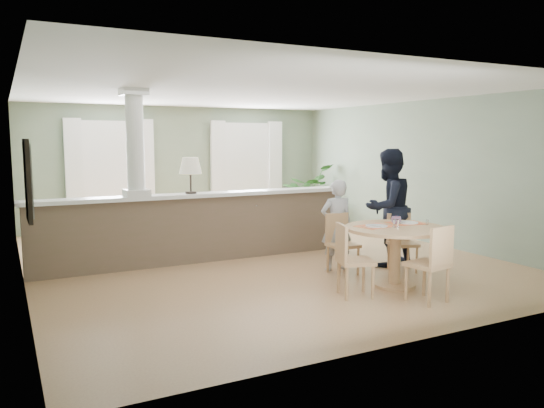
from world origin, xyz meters
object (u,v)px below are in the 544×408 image
sofa (173,222)px  houseplant (308,194)px  chair_far_man (401,239)px  chair_far_boy (341,240)px  chair_near (433,260)px  dining_table (395,239)px  child_person (336,225)px  man_person (388,208)px  chair_side (350,257)px

sofa → houseplant: houseplant is taller
sofa → chair_far_man: sofa is taller
chair_far_boy → chair_near: 1.73m
dining_table → sofa: bearing=114.6°
dining_table → chair_far_boy: 0.98m
houseplant → child_person: bearing=-115.5°
man_person → child_person: bearing=-17.7°
sofa → child_person: 3.36m
chair_far_man → houseplant: bearing=94.3°
chair_side → chair_far_boy: bearing=-11.5°
man_person → houseplant: bearing=-114.7°
dining_table → chair_side: bearing=-172.3°
houseplant → chair_far_man: size_ratio=1.62×
houseplant → chair_far_man: (-1.12, -4.59, -0.22)m
chair_far_boy → man_person: man_person is taller
chair_near → chair_side: 0.98m
sofa → chair_far_boy: same height
dining_table → man_person: 1.23m
sofa → chair_far_man: bearing=-36.1°
chair_side → houseplant: bearing=-8.6°
sofa → child_person: size_ratio=2.19×
chair_near → child_person: size_ratio=0.69×
sofa → chair_side: 4.26m
sofa → dining_table: 4.43m
chair_far_boy → chair_far_man: (0.90, -0.29, -0.01)m
houseplant → chair_near: houseplant is taller
chair_far_man → child_person: bearing=170.0°
man_person → chair_side: bearing=26.5°
dining_table → chair_far_boy: bearing=103.5°
chair_side → child_person: 1.38m
sofa → man_person: 3.97m
child_person → man_person: size_ratio=0.75×
chair_far_man → child_person: child_person is taller
houseplant → chair_side: 5.94m
houseplant → dining_table: houseplant is taller
chair_far_man → chair_side: (-1.47, -0.76, 0.04)m
sofa → houseplant: size_ratio=2.17×
chair_far_man → sofa: bearing=144.7°
chair_far_boy → chair_side: (-0.58, -1.05, 0.02)m
dining_table → child_person: size_ratio=0.98×
houseplant → chair_far_man: houseplant is taller
sofa → dining_table: (1.84, -4.02, 0.20)m
chair_near → chair_side: (-0.72, 0.68, -0.02)m
houseplant → child_person: 4.58m
chair_far_man → chair_side: bearing=-134.6°
chair_far_man → chair_side: size_ratio=0.93×
sofa → chair_side: size_ratio=3.27×
sofa → houseplant: 3.83m
houseplant → chair_far_boy: size_ratio=1.58×
chair_far_man → chair_near: size_ratio=0.90×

